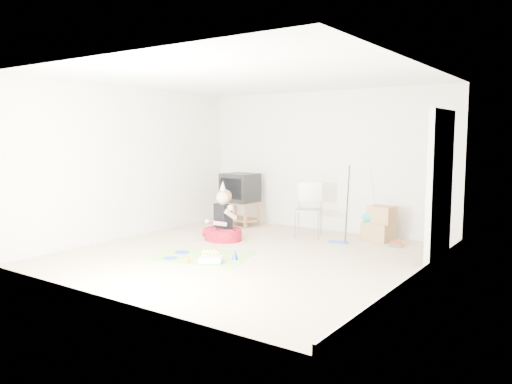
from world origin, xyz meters
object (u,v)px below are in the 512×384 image
Objects in this scene: crt_tv at (240,188)px; cardboard_boxes at (379,224)px; seated_woman at (223,227)px; tv_stand at (240,211)px; folding_chair at (308,210)px; birthday_cake at (211,260)px.

crt_tv is 2.89m from cardboard_boxes.
cardboard_boxes is at bearing 6.66° from crt_tv.
tv_stand is at bearing 115.58° from seated_woman.
seated_woman is at bearing -146.71° from cardboard_boxes.
crt_tv is at bearing 180.00° from tv_stand.
seated_woman reaches higher than folding_chair.
folding_chair reaches higher than tv_stand.
crt_tv is 1.68× the size of birthday_cake.
crt_tv is at bearing 119.10° from birthday_cake.
tv_stand is 1.21× the size of crt_tv.
cardboard_boxes is 1.53× the size of birthday_cake.
crt_tv is at bearing 170.72° from folding_chair.
cardboard_boxes reaches higher than tv_stand.
birthday_cake is at bearing -95.15° from folding_chair.
birthday_cake is at bearing -57.56° from seated_woman.
tv_stand is at bearing -178.00° from cardboard_boxes.
folding_chair is 1.22m from cardboard_boxes.
birthday_cake is (1.49, -2.67, -0.70)m from crt_tv.
folding_chair is at bearing 45.33° from seated_woman.
crt_tv reaches higher than seated_woman.
tv_stand is at bearing 119.10° from birthday_cake.
crt_tv reaches higher than folding_chair.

